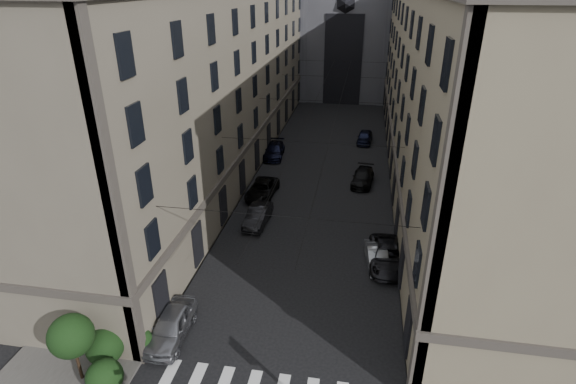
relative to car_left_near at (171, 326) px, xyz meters
The scene contains 14 objects.
sidewalk_left 28.14m from the car_left_near, 98.89° to the left, with size 7.00×80.00×0.15m, color #383533.
sidewalk_right 32.41m from the car_left_near, 59.07° to the left, with size 7.00×80.00×0.15m, color #383533.
building_left 29.97m from the car_left_near, 104.69° to the left, with size 13.60×60.60×18.85m.
building_right 35.06m from the car_left_near, 54.81° to the left, with size 13.60×60.60×18.85m.
shrub_cluster 4.22m from the car_left_near, 128.68° to the right, with size 3.90×4.40×3.90m.
tram_wires 28.83m from the car_left_near, 77.35° to the left, with size 14.00×60.00×0.43m.
car_left_near is the anchor object (origin of this frame).
car_left_midnear 13.96m from the car_left_near, 82.45° to the left, with size 1.58×4.52×1.49m, color black.
car_left_midfar 19.16m from the car_left_near, 87.02° to the left, with size 2.36×5.12×1.42m, color black.
car_left_far 29.66m from the car_left_near, 89.86° to the left, with size 2.12×5.22×1.51m, color black.
car_right_near 14.93m from the car_left_near, 38.76° to the left, with size 1.41×4.04×1.33m, color gray.
car_right_midnear 15.57m from the car_left_near, 37.49° to the left, with size 2.53×5.49×1.53m, color black.
car_right_midfar 25.80m from the car_left_near, 66.34° to the left, with size 1.96×4.81×1.40m, color black.
car_right_far 37.89m from the car_left_near, 74.14° to the left, with size 1.75×4.35×1.48m, color black.
Camera 1 is at (3.76, -10.24, 18.65)m, focal length 28.00 mm.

